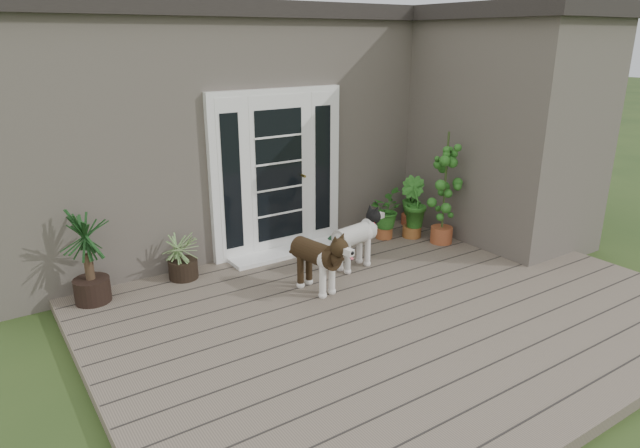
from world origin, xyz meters
TOP-DOWN VIEW (x-y plane):
  - deck at (0.00, 0.40)m, footprint 6.20×4.60m
  - house_main at (0.00, 4.65)m, footprint 7.40×4.00m
  - roof_main at (0.00, 4.65)m, footprint 7.60×4.20m
  - house_wing at (2.90, 1.50)m, footprint 1.60×2.40m
  - roof_wing at (2.90, 1.50)m, footprint 1.80×2.60m
  - door_unit at (-0.20, 2.60)m, footprint 1.90×0.14m
  - door_step at (-0.20, 2.40)m, footprint 1.60×0.40m
  - brindle_dog at (-0.51, 1.22)m, footprint 0.49×0.86m
  - white_dog at (0.25, 1.51)m, footprint 0.82×0.46m
  - spider_plant at (-1.64, 2.40)m, footprint 0.75×0.75m
  - yucca at (-2.69, 2.35)m, footprint 0.92×0.92m
  - herb_a at (1.28, 2.15)m, footprint 0.70×0.70m
  - herb_b at (1.65, 1.96)m, footprint 0.49×0.49m
  - herb_c at (2.03, 2.40)m, footprint 0.51×0.51m
  - sapling at (1.83, 1.56)m, footprint 0.57×0.57m
  - clog_left at (0.55, 2.33)m, footprint 0.15×0.28m
  - clog_right at (0.13, 2.33)m, footprint 0.24×0.34m

SIDE VIEW (x-z plane):
  - deck at x=0.00m, z-range 0.00..0.12m
  - door_step at x=-0.20m, z-range 0.12..0.17m
  - clog_left at x=0.55m, z-range 0.12..0.20m
  - clog_right at x=0.13m, z-range 0.12..0.21m
  - herb_c at x=2.03m, z-range 0.12..0.68m
  - spider_plant at x=-1.64m, z-range 0.12..0.74m
  - herb_a at x=1.28m, z-range 0.12..0.76m
  - white_dog at x=0.25m, z-range 0.12..0.77m
  - herb_b at x=1.65m, z-range 0.12..0.78m
  - brindle_dog at x=-0.51m, z-range 0.12..0.79m
  - yucca at x=-2.69m, z-range 0.12..1.18m
  - sapling at x=1.83m, z-range 0.12..1.74m
  - door_unit at x=-0.20m, z-range 0.12..2.27m
  - house_main at x=0.00m, z-range 0.00..3.10m
  - house_wing at x=2.90m, z-range 0.00..3.10m
  - roof_main at x=0.00m, z-range 3.10..3.30m
  - roof_wing at x=2.90m, z-range 3.10..3.30m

